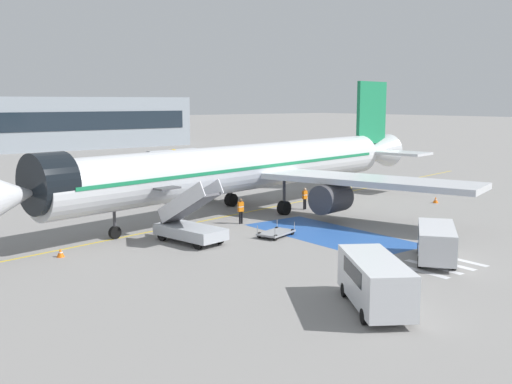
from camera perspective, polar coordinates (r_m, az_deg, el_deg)
The scene contains 19 objects.
ground_plane at distance 46.94m, azimuth -2.79°, elevation -2.31°, with size 600.00×600.00×0.00m, color gray.
apron_leadline_yellow at distance 48.20m, azimuth -1.27°, elevation -2.01°, with size 0.20×78.96×0.01m, color gold.
apron_stand_patch_blue at distance 40.82m, azimuth 7.03°, elevation -4.03°, with size 5.38×12.19×0.01m, color #2856A8.
apron_walkway_bar_0 at distance 33.23m, azimuth 15.30°, elevation -7.22°, with size 0.44×3.60×0.01m, color silver.
apron_walkway_bar_1 at distance 34.16m, azimuth 16.52°, elevation -6.84°, with size 0.44×3.60×0.01m, color silver.
apron_walkway_bar_2 at distance 35.12m, azimuth 17.68°, elevation -6.47°, with size 0.44×3.60×0.01m, color silver.
apron_walkway_bar_3 at distance 36.08m, azimuth 18.77°, elevation -6.12°, with size 0.44×3.60×0.01m, color silver.
airliner at distance 48.18m, azimuth -0.72°, elevation 2.36°, with size 44.36×35.31×10.89m.
boarding_stairs_forward at distance 38.34m, azimuth -6.34°, elevation -3.30°, with size 3.04×5.49×4.18m.
fuel_tanker at distance 69.54m, azimuth -7.43°, elevation 2.68°, with size 11.05×4.13×3.51m.
service_van_0 at distance 35.07m, azimuth 16.80°, elevation -4.44°, with size 5.25×4.68×1.99m.
service_van_1 at distance 26.51m, azimuth 11.26°, elevation -8.15°, with size 4.68×5.74×2.22m.
baggage_cart at distance 39.91m, azimuth 1.93°, elevation -3.89°, with size 2.93×2.21×0.87m.
ground_crew_0 at distance 43.84m, azimuth -1.46°, elevation -1.63°, with size 0.45×0.26×1.88m.
ground_crew_1 at distance 55.02m, azimuth 8.84°, elevation 0.29°, with size 0.32×0.47×1.77m.
ground_crew_2 at distance 52.31m, azimuth 8.56°, elevation -0.15°, with size 0.25×0.44×1.74m.
ground_crew_3 at distance 49.82m, azimuth 4.67°, elevation -0.47°, with size 0.44×0.24×1.81m.
traffic_cone_0 at distance 36.51m, azimuth -18.13°, elevation -5.51°, with size 0.45×0.45×0.51m.
traffic_cone_1 at distance 55.27m, azimuth 16.73°, elevation -0.72°, with size 0.48×0.48×0.54m.
Camera 1 is at (-26.35, -37.81, 8.91)m, focal length 42.00 mm.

